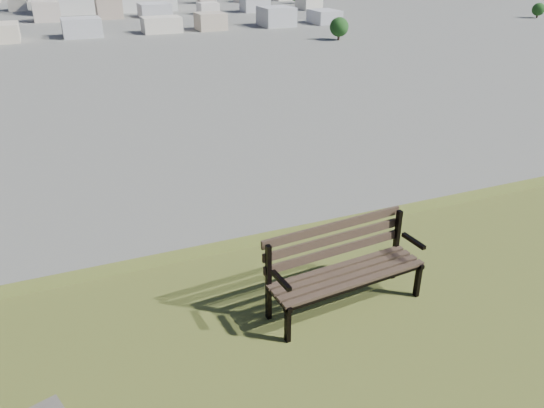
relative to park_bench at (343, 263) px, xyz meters
name	(u,v)px	position (x,y,z in m)	size (l,w,h in m)	color
park_bench	(343,263)	(0.00, 0.00, 0.00)	(1.70, 0.67, 0.87)	#473529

